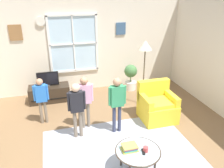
{
  "coord_description": "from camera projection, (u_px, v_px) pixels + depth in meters",
  "views": [
    {
      "loc": [
        -0.94,
        -3.39,
        2.86
      ],
      "look_at": [
        0.12,
        0.41,
        1.17
      ],
      "focal_mm": 36.41,
      "sensor_mm": 36.0,
      "label": 1
    }
  ],
  "objects": [
    {
      "name": "ground_plane",
      "position": [
        112.0,
        149.0,
        4.36
      ],
      "size": [
        6.32,
        6.44,
        0.02
      ],
      "primitive_type": "cube",
      "color": "brown"
    },
    {
      "name": "back_wall",
      "position": [
        83.0,
        46.0,
        6.47
      ],
      "size": [
        5.72,
        0.17,
        2.61
      ],
      "color": "beige",
      "rests_on": "ground_plane"
    },
    {
      "name": "area_rug",
      "position": [
        123.0,
        156.0,
        4.16
      ],
      "size": [
        2.82,
        2.37,
        0.01
      ],
      "primitive_type": "cube",
      "color": "#999EAD",
      "rests_on": "ground_plane"
    },
    {
      "name": "tv_stand",
      "position": [
        50.0,
        93.0,
        6.12
      ],
      "size": [
        1.05,
        0.47,
        0.43
      ],
      "color": "#2D2319",
      "rests_on": "ground_plane"
    },
    {
      "name": "television",
      "position": [
        48.0,
        79.0,
        5.95
      ],
      "size": [
        0.55,
        0.08,
        0.39
      ],
      "color": "#4C4C4C",
      "rests_on": "tv_stand"
    },
    {
      "name": "armchair",
      "position": [
        157.0,
        106.0,
        5.25
      ],
      "size": [
        0.76,
        0.74,
        0.87
      ],
      "color": "yellow",
      "rests_on": "ground_plane"
    },
    {
      "name": "coffee_table",
      "position": [
        138.0,
        152.0,
        3.66
      ],
      "size": [
        0.75,
        0.75,
        0.44
      ],
      "color": "#99B2B7",
      "rests_on": "ground_plane"
    },
    {
      "name": "book_stack",
      "position": [
        130.0,
        147.0,
        3.64
      ],
      "size": [
        0.26,
        0.2,
        0.1
      ],
      "color": "gold",
      "rests_on": "coffee_table"
    },
    {
      "name": "cup",
      "position": [
        146.0,
        149.0,
        3.61
      ],
      "size": [
        0.09,
        0.09,
        0.09
      ],
      "primitive_type": "cylinder",
      "color": "#BF3F3F",
      "rests_on": "coffee_table"
    },
    {
      "name": "remote_near_books",
      "position": [
        143.0,
        152.0,
        3.6
      ],
      "size": [
        0.07,
        0.15,
        0.02
      ],
      "primitive_type": "cube",
      "rotation": [
        0.0,
        0.0,
        -0.23
      ],
      "color": "black",
      "rests_on": "coffee_table"
    },
    {
      "name": "person_black_shirt",
      "position": [
        77.0,
        105.0,
        4.43
      ],
      "size": [
        0.36,
        0.16,
        1.19
      ],
      "color": "#726656",
      "rests_on": "ground_plane"
    },
    {
      "name": "person_green_shirt",
      "position": [
        117.0,
        99.0,
        4.59
      ],
      "size": [
        0.37,
        0.17,
        1.23
      ],
      "color": "#333851",
      "rests_on": "ground_plane"
    },
    {
      "name": "person_pink_shirt",
      "position": [
        85.0,
        97.0,
        4.75
      ],
      "size": [
        0.36,
        0.16,
        1.19
      ],
      "color": "#726656",
      "rests_on": "ground_plane"
    },
    {
      "name": "person_blue_shirt",
      "position": [
        41.0,
        96.0,
        4.94
      ],
      "size": [
        0.33,
        0.15,
        1.08
      ],
      "color": "#726656",
      "rests_on": "ground_plane"
    },
    {
      "name": "potted_plant_by_window",
      "position": [
        131.0,
        76.0,
        6.74
      ],
      "size": [
        0.38,
        0.38,
        0.77
      ],
      "color": "silver",
      "rests_on": "ground_plane"
    },
    {
      "name": "floor_lamp",
      "position": [
        145.0,
        52.0,
        5.47
      ],
      "size": [
        0.32,
        0.32,
        1.7
      ],
      "color": "black",
      "rests_on": "ground_plane"
    }
  ]
}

